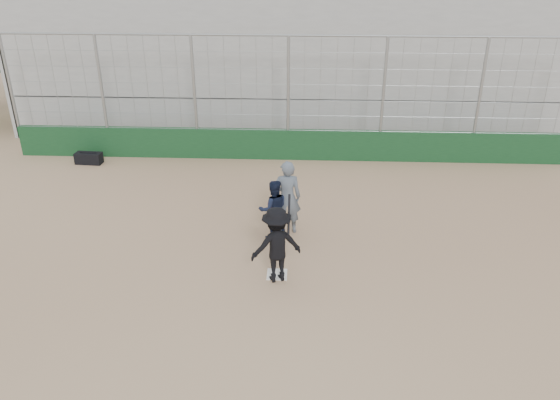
{
  "coord_description": "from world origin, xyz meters",
  "views": [
    {
      "loc": [
        0.53,
        -10.04,
        6.66
      ],
      "look_at": [
        0.0,
        1.4,
        1.15
      ],
      "focal_mm": 35.0,
      "sensor_mm": 36.0,
      "label": 1
    }
  ],
  "objects_px": {
    "batter_at_plate": "(277,245)",
    "umpire": "(287,201)",
    "equipment_bag": "(89,158)",
    "catcher_crouched": "(273,218)"
  },
  "relations": [
    {
      "from": "equipment_bag",
      "to": "batter_at_plate",
      "type": "bearing_deg",
      "value": -44.72
    },
    {
      "from": "batter_at_plate",
      "to": "umpire",
      "type": "bearing_deg",
      "value": 86.17
    },
    {
      "from": "batter_at_plate",
      "to": "equipment_bag",
      "type": "xyz_separation_m",
      "value": [
        -6.48,
        6.41,
        -0.67
      ]
    },
    {
      "from": "catcher_crouched",
      "to": "equipment_bag",
      "type": "relative_size",
      "value": 1.19
    },
    {
      "from": "umpire",
      "to": "catcher_crouched",
      "type": "bearing_deg",
      "value": 40.61
    },
    {
      "from": "catcher_crouched",
      "to": "equipment_bag",
      "type": "xyz_separation_m",
      "value": [
        -6.31,
        4.59,
        -0.33
      ]
    },
    {
      "from": "umpire",
      "to": "equipment_bag",
      "type": "relative_size",
      "value": 1.95
    },
    {
      "from": "catcher_crouched",
      "to": "umpire",
      "type": "xyz_separation_m",
      "value": [
        0.31,
        0.31,
        0.34
      ]
    },
    {
      "from": "catcher_crouched",
      "to": "umpire",
      "type": "distance_m",
      "value": 0.55
    },
    {
      "from": "batter_at_plate",
      "to": "equipment_bag",
      "type": "bearing_deg",
      "value": 135.28
    }
  ]
}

